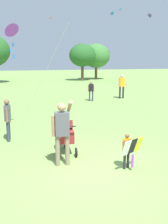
% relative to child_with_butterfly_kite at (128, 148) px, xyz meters
% --- Properties ---
extents(ground_plane, '(120.00, 120.00, 0.00)m').
position_rel_child_with_butterfly_kite_xyz_m(ground_plane, '(-0.95, 0.23, -0.58)').
color(ground_plane, '#75994C').
extents(child_with_butterfly_kite, '(0.73, 0.50, 0.96)m').
position_rel_child_with_butterfly_kite_xyz_m(child_with_butterfly_kite, '(0.00, 0.00, 0.00)').
color(child_with_butterfly_kite, '#232328').
rests_on(child_with_butterfly_kite, ground).
extents(person_adult_flyer, '(0.58, 0.52, 1.79)m').
position_rel_child_with_butterfly_kite_xyz_m(person_adult_flyer, '(-1.60, 0.68, 0.45)').
color(person_adult_flyer, '#7F705B').
rests_on(person_adult_flyer, ground).
extents(stroller, '(0.59, 1.10, 1.03)m').
position_rel_child_with_butterfly_kite_xyz_m(stroller, '(-1.32, 1.58, 0.03)').
color(stroller, black).
rests_on(stroller, ground).
extents(kite_adult_black, '(1.74, 3.95, 4.13)m').
position_rel_child_with_butterfly_kite_xyz_m(kite_adult_black, '(-2.72, 4.41, 3.24)').
color(kite_adult_black, purple).
rests_on(kite_adult_black, ground).
extents(distant_kites_cluster, '(27.53, 12.18, 5.84)m').
position_rel_child_with_butterfly_kite_xyz_m(distant_kites_cluster, '(3.14, 23.07, 8.43)').
color(distant_kites_cluster, red).
extents(person_red_shirt, '(0.22, 0.48, 1.48)m').
position_rel_child_with_butterfly_kite_xyz_m(person_red_shirt, '(-3.04, 3.28, 0.29)').
color(person_red_shirt, '#33384C').
rests_on(person_red_shirt, ground).
extents(person_sitting_far, '(0.42, 0.27, 1.37)m').
position_rel_child_with_butterfly_kite_xyz_m(person_sitting_far, '(2.31, 10.75, 0.23)').
color(person_sitting_far, '#33384C').
rests_on(person_sitting_far, ground).
extents(person_kid_running, '(0.56, 0.27, 1.75)m').
position_rel_child_with_butterfly_kite_xyz_m(person_kid_running, '(4.80, 11.29, 0.45)').
color(person_kid_running, '#232328').
rests_on(person_kid_running, ground).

